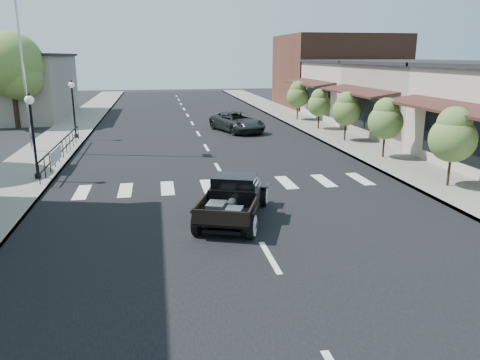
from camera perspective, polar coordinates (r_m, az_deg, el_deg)
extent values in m
plane|color=black|center=(14.90, 0.91, -4.79)|extent=(120.00, 120.00, 0.00)
cube|color=black|center=(29.32, -4.75, 5.02)|extent=(14.00, 80.00, 0.02)
cube|color=gray|center=(29.75, -21.32, 4.32)|extent=(3.00, 80.00, 0.15)
cube|color=gray|center=(31.27, 11.01, 5.54)|extent=(3.00, 80.00, 0.15)
cube|color=gray|center=(43.60, -26.99, 10.01)|extent=(10.00, 12.00, 5.00)
cube|color=gray|center=(32.22, 23.50, 8.76)|extent=(10.00, 9.00, 4.50)
cube|color=beige|center=(40.01, 16.38, 10.35)|extent=(10.00, 9.00, 4.50)
cube|color=brown|center=(49.28, 11.79, 12.84)|extent=(11.00, 10.00, 7.00)
cylinder|color=silver|center=(26.59, -25.37, 16.12)|extent=(0.12, 0.12, 12.13)
imported|color=black|center=(31.91, -0.35, 7.07)|extent=(3.65, 5.26, 1.34)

